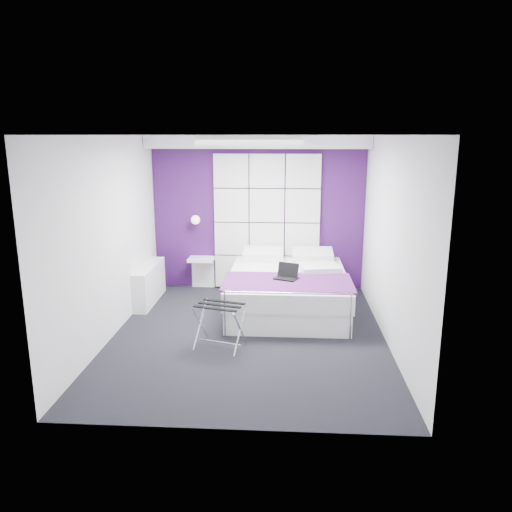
{
  "coord_description": "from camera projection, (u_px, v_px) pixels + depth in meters",
  "views": [
    {
      "loc": [
        0.49,
        -6.21,
        2.59
      ],
      "look_at": [
        0.08,
        0.35,
        1.01
      ],
      "focal_mm": 35.0,
      "sensor_mm": 36.0,
      "label": 1
    }
  ],
  "objects": [
    {
      "name": "wall_left",
      "position": [
        110.0,
        238.0,
        6.46
      ],
      "size": [
        0.0,
        4.4,
        4.4
      ],
      "primitive_type": "plane",
      "rotation": [
        1.57,
        0.0,
        1.57
      ],
      "color": "white",
      "rests_on": "floor"
    },
    {
      "name": "laptop",
      "position": [
        286.0,
        275.0,
        7.1
      ],
      "size": [
        0.31,
        0.22,
        0.22
      ],
      "rotation": [
        0.0,
        0.0,
        -0.4
      ],
      "color": "black",
      "rests_on": "bed"
    },
    {
      "name": "wall_lamp",
      "position": [
        196.0,
        219.0,
        8.44
      ],
      "size": [
        0.15,
        0.15,
        0.15
      ],
      "primitive_type": "sphere",
      "color": "white",
      "rests_on": "wall_back"
    },
    {
      "name": "skylight",
      "position": [
        251.0,
        139.0,
        6.64
      ],
      "size": [
        1.36,
        0.86,
        0.12
      ],
      "primitive_type": null,
      "color": "white",
      "rests_on": "ceiling"
    },
    {
      "name": "ceiling",
      "position": [
        248.0,
        135.0,
        6.05
      ],
      "size": [
        4.4,
        4.4,
        0.0
      ],
      "primitive_type": "plane",
      "rotation": [
        3.14,
        0.0,
        0.0
      ],
      "color": "white",
      "rests_on": "wall_back"
    },
    {
      "name": "floor",
      "position": [
        248.0,
        335.0,
        6.66
      ],
      "size": [
        4.4,
        4.4,
        0.0
      ],
      "primitive_type": "plane",
      "color": "black",
      "rests_on": "ground"
    },
    {
      "name": "luggage_rack",
      "position": [
        220.0,
        326.0,
        6.24
      ],
      "size": [
        0.57,
        0.42,
        0.56
      ],
      "rotation": [
        0.0,
        0.0,
        -0.29
      ],
      "color": "silver",
      "rests_on": "floor"
    },
    {
      "name": "wall_right",
      "position": [
        391.0,
        242.0,
        6.24
      ],
      "size": [
        0.0,
        4.4,
        4.4
      ],
      "primitive_type": "plane",
      "rotation": [
        1.57,
        0.0,
        -1.57
      ],
      "color": "white",
      "rests_on": "floor"
    },
    {
      "name": "headboard",
      "position": [
        267.0,
        222.0,
        8.45
      ],
      "size": [
        1.8,
        0.08,
        2.3
      ],
      "primitive_type": null,
      "color": "silver",
      "rests_on": "wall_back"
    },
    {
      "name": "wall_back",
      "position": [
        258.0,
        214.0,
        8.49
      ],
      "size": [
        3.6,
        0.0,
        3.6
      ],
      "primitive_type": "plane",
      "rotation": [
        1.57,
        0.0,
        0.0
      ],
      "color": "white",
      "rests_on": "floor"
    },
    {
      "name": "soffit",
      "position": [
        257.0,
        142.0,
        7.97
      ],
      "size": [
        3.58,
        0.5,
        0.2
      ],
      "primitive_type": "cube",
      "color": "white",
      "rests_on": "wall_back"
    },
    {
      "name": "accent_wall",
      "position": [
        258.0,
        214.0,
        8.48
      ],
      "size": [
        3.58,
        0.02,
        2.58
      ],
      "primitive_type": "cube",
      "color": "#39114B",
      "rests_on": "wall_back"
    },
    {
      "name": "radiator",
      "position": [
        149.0,
        284.0,
        7.95
      ],
      "size": [
        0.22,
        1.2,
        0.6
      ],
      "primitive_type": "cube",
      "color": "white",
      "rests_on": "floor"
    },
    {
      "name": "bed",
      "position": [
        287.0,
        290.0,
        7.57
      ],
      "size": [
        1.8,
        2.18,
        0.76
      ],
      "color": "white",
      "rests_on": "floor"
    },
    {
      "name": "nightstand",
      "position": [
        201.0,
        259.0,
        8.55
      ],
      "size": [
        0.44,
        0.34,
        0.05
      ],
      "primitive_type": "cube",
      "color": "white",
      "rests_on": "wall_back"
    }
  ]
}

